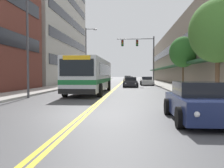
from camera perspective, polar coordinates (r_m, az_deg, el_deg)
The scene contains 19 objects.
ground_plane at distance 46.88m, azimuth 2.07°, elevation 0.18°, with size 240.00×240.00×0.00m, color #4C4C4F.
sidewalk_left at distance 47.68m, azimuth -6.40°, elevation 0.30°, with size 3.06×106.00×0.16m.
sidewalk_right at distance 47.12m, azimuth 10.64°, elevation 0.25°, with size 3.06×106.00×0.16m.
centre_line at distance 46.88m, azimuth 2.07°, elevation 0.19°, with size 0.34×106.00×0.01m.
office_tower_left at distance 49.23m, azimuth -16.39°, elevation 17.63°, with size 12.08×27.40×29.63m.
storefront_row_right at distance 48.18m, azimuth 17.54°, elevation 5.99°, with size 9.10×68.00×9.85m.
city_bus at distance 22.25m, azimuth -4.77°, elevation 2.23°, with size 2.88×11.78×2.91m.
car_slate_blue_parked_left_mid at distance 34.15m, azimuth -6.25°, elevation 0.43°, with size 2.03×4.69×1.26m.
car_navy_parked_right_foreground at distance 9.28m, azimuth 19.38°, elevation -4.08°, with size 2.08×4.28×1.38m.
car_white_parked_right_mid at distance 38.57m, azimuth 7.96°, elevation 0.64°, with size 1.99×4.51×1.31m.
car_champagne_moving_lead at distance 47.89m, azimuth 3.86°, elevation 0.93°, with size 2.02×4.55×1.26m.
car_beige_moving_second at distance 65.78m, azimuth 3.60°, elevation 1.28°, with size 2.10×4.55×1.31m.
car_charcoal_moving_third at distance 32.82m, azimuth 4.28°, elevation 0.37°, with size 1.97×4.42×1.30m.
traffic_signal_mast at distance 37.31m, azimuth 6.81°, elevation 7.51°, with size 5.51×0.38×7.24m.
street_lamp_left_near at distance 18.65m, azimuth -17.93°, elevation 13.85°, with size 2.40×0.28×9.29m.
street_lamp_left_far at distance 40.25m, azimuth -5.67°, elevation 7.28°, with size 1.84×0.28×9.01m.
street_tree_right_near at distance 16.38m, azimuth 23.07°, elevation 11.03°, with size 3.43×3.43×5.94m.
street_tree_right_mid at distance 28.73m, azimuth 15.97°, elevation 7.03°, with size 3.06×3.06×5.64m.
fire_hydrant at distance 20.21m, azimuth 15.99°, elevation -0.79°, with size 0.33×0.25×0.92m.
Camera 1 is at (1.88, -9.82, 1.63)m, focal length 40.00 mm.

